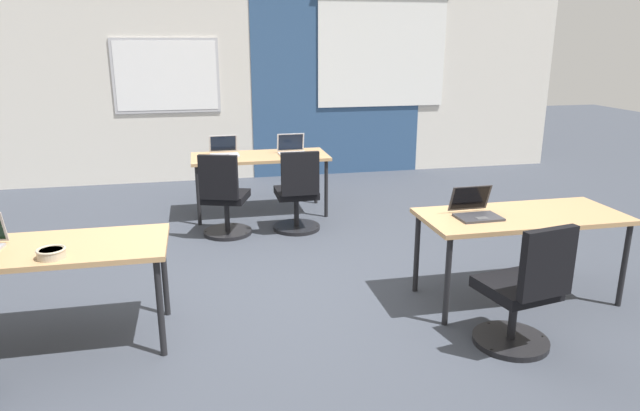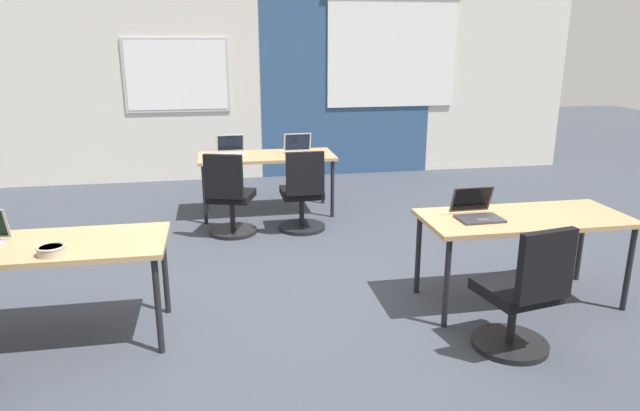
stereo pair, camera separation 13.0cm
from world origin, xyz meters
The scene contains 13 objects.
ground_plane centered at (0.00, 0.00, 0.00)m, with size 24.00×24.00×0.00m.
back_wall_assembly centered at (0.04, 4.20, 1.41)m, with size 10.00×0.27×2.80m.
desk_near_left centered at (-1.75, -0.60, 0.66)m, with size 1.60×0.70×0.72m.
desk_near_right centered at (1.75, -0.60, 0.66)m, with size 1.60×0.70×0.72m.
desk_far_center centered at (0.00, 2.20, 0.66)m, with size 1.60×0.70×0.72m.
laptop_far_right centered at (0.39, 2.20, 0.77)m, with size 0.34×0.29×0.23m.
mouse_far_right centered at (0.62, 2.15, 0.74)m, with size 0.06×0.10×0.03m.
chair_far_right centered at (0.32, 1.45, 0.38)m, with size 0.52×0.54×0.92m.
laptop_far_left centered at (-0.41, 2.29, 0.77)m, with size 0.34×0.32×0.23m.
chair_far_left centered at (-0.47, 1.45, 0.38)m, with size 0.56×0.61×0.92m.
laptop_near_right_inner centered at (1.36, -0.58, 0.77)m, with size 0.34×0.32×0.23m.
chair_near_right_inner centered at (1.36, -1.32, 0.38)m, with size 0.52×0.57×0.92m.
snack_bowl centered at (-1.64, -0.82, 0.76)m, with size 0.18×0.18×0.06m.
Camera 2 is at (-0.57, -4.45, 2.03)m, focal length 31.92 mm.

